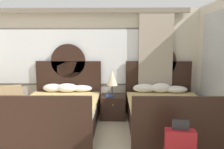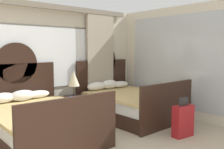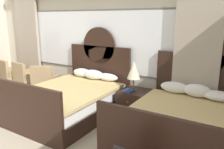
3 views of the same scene
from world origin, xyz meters
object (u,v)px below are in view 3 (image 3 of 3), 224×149
object	(u,v)px
bed_near_window	(72,98)
armchair_by_window_centre	(25,76)
armchair_by_window_left	(45,80)
armchair_by_window_right	(10,73)
bed_near_mirror	(183,124)
nightstand_between_beds	(134,103)
table_lamp_on_nightstand	(134,70)
book_on_nightstand	(129,91)

from	to	relation	value
bed_near_window	armchair_by_window_centre	bearing A→B (deg)	167.43
armchair_by_window_left	armchair_by_window_right	bearing A→B (deg)	-179.88
bed_near_mirror	nightstand_between_beds	size ratio (longest dim) A/B	3.72
bed_near_mirror	table_lamp_on_nightstand	bearing A→B (deg)	153.23
bed_near_mirror	armchair_by_window_right	size ratio (longest dim) A/B	2.63
bed_near_mirror	armchair_by_window_left	size ratio (longest dim) A/B	2.63
table_lamp_on_nightstand	armchair_by_window_centre	distance (m)	3.27
armchair_by_window_right	armchair_by_window_centre	bearing A→B (deg)	-0.07
book_on_nightstand	armchair_by_window_centre	xyz separation A→B (m)	(-3.18, -0.04, -0.12)
bed_near_mirror	armchair_by_window_left	bearing A→B (deg)	172.69
table_lamp_on_nightstand	armchair_by_window_centre	xyz separation A→B (m)	(-3.23, -0.14, -0.53)
table_lamp_on_nightstand	armchair_by_window_left	world-z (taller)	table_lamp_on_nightstand
bed_near_window	armchair_by_window_right	bearing A→B (deg)	170.42
bed_near_mirror	nightstand_between_beds	xyz separation A→B (m)	(-1.16, 0.61, -0.08)
bed_near_mirror	table_lamp_on_nightstand	size ratio (longest dim) A/B	3.63
bed_near_mirror	table_lamp_on_nightstand	xyz separation A→B (m)	(-1.19, 0.60, 0.62)
bed_near_mirror	table_lamp_on_nightstand	world-z (taller)	bed_near_mirror
bed_near_mirror	nightstand_between_beds	world-z (taller)	bed_near_mirror
nightstand_between_beds	armchair_by_window_right	xyz separation A→B (m)	(-3.93, -0.15, 0.18)
armchair_by_window_centre	armchair_by_window_right	world-z (taller)	same
bed_near_window	armchair_by_window_centre	size ratio (longest dim) A/B	2.63
bed_near_window	book_on_nightstand	distance (m)	1.22
nightstand_between_beds	bed_near_window	bearing A→B (deg)	-152.07
table_lamp_on_nightstand	book_on_nightstand	size ratio (longest dim) A/B	2.38
table_lamp_on_nightstand	bed_near_window	bearing A→B (deg)	-152.16
book_on_nightstand	table_lamp_on_nightstand	bearing A→B (deg)	62.94
armchair_by_window_left	armchair_by_window_right	distance (m)	1.45
nightstand_between_beds	armchair_by_window_centre	world-z (taller)	armchair_by_window_centre
nightstand_between_beds	armchair_by_window_left	size ratio (longest dim) A/B	0.71
bed_near_mirror	book_on_nightstand	size ratio (longest dim) A/B	8.62
book_on_nightstand	armchair_by_window_centre	distance (m)	3.18
armchair_by_window_left	bed_near_window	bearing A→B (deg)	-19.67
armchair_by_window_left	armchair_by_window_centre	world-z (taller)	same
bed_near_window	table_lamp_on_nightstand	world-z (taller)	bed_near_window
bed_near_window	book_on_nightstand	bearing A→B (deg)	24.74
armchair_by_window_centre	table_lamp_on_nightstand	bearing A→B (deg)	2.41
bed_near_window	armchair_by_window_right	size ratio (longest dim) A/B	2.63
bed_near_window	bed_near_mirror	world-z (taller)	same
bed_near_window	book_on_nightstand	size ratio (longest dim) A/B	8.62
table_lamp_on_nightstand	armchair_by_window_right	distance (m)	3.94
nightstand_between_beds	armchair_by_window_right	bearing A→B (deg)	-177.81
bed_near_mirror	armchair_by_window_centre	size ratio (longest dim) A/B	2.63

